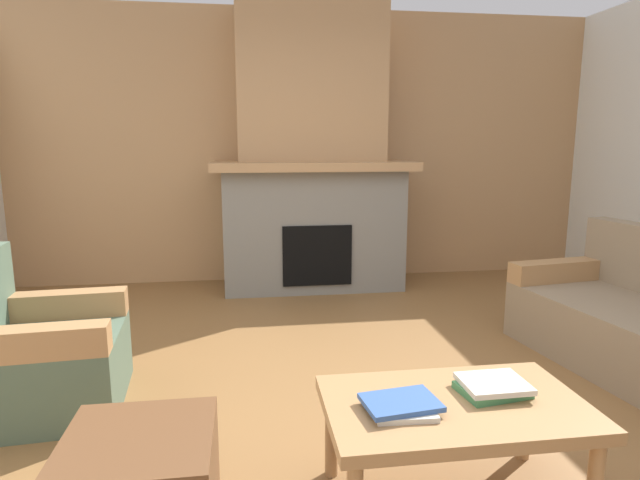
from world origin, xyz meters
The scene contains 7 objects.
ground centered at (0.00, 0.00, 0.00)m, with size 9.00×9.00×0.00m, color brown.
wall_back_wood_panel centered at (0.00, 3.00, 1.35)m, with size 6.00×0.12×2.70m, color tan.
fireplace centered at (0.00, 2.62, 1.16)m, with size 1.90×0.82×2.70m.
armchair centered at (-1.77, 0.35, 0.29)m, with size 0.82×0.82×0.85m.
coffee_table centered at (0.13, -0.69, 0.38)m, with size 1.00×0.60×0.43m.
book_stack_near_edge centered at (-0.10, -0.74, 0.45)m, with size 0.30×0.23×0.04m.
book_stack_center centered at (0.30, -0.65, 0.46)m, with size 0.28×0.22×0.05m.
Camera 1 is at (-0.65, -2.49, 1.41)m, focal length 29.73 mm.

